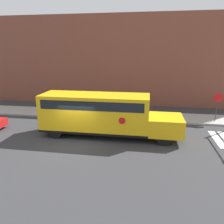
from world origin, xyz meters
name	(u,v)px	position (x,y,z in m)	size (l,w,h in m)	color
ground_plane	(77,141)	(0.00, 0.00, 0.00)	(60.00, 60.00, 0.00)	#333335
sidewalk_strip	(97,114)	(0.00, 6.50, 0.07)	(44.00, 3.00, 0.15)	#9E9E99
building_backdrop	(109,60)	(0.00, 13.00, 4.97)	(32.00, 4.00, 9.94)	brown
school_bus	(102,113)	(1.53, 1.42, 1.74)	(10.11, 2.57, 3.07)	yellow
stop_sign	(217,103)	(10.70, 5.91, 1.74)	(0.74, 0.10, 2.60)	#38383A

